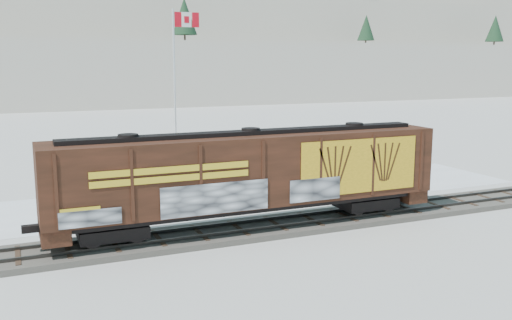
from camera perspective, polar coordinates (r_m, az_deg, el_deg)
name	(u,v)px	position (r m, az deg, el deg)	size (l,w,h in m)	color
ground	(276,229)	(28.92, 1.97, -6.90)	(500.00, 500.00, 0.00)	white
rail_track	(276,226)	(28.88, 1.97, -6.63)	(50.00, 3.40, 0.43)	#59544C
parking_strip	(224,197)	(35.60, -3.21, -3.67)	(40.00, 8.00, 0.03)	white
hillside	(53,38)	(165.33, -19.67, 11.40)	(360.00, 110.00, 93.00)	white
hopper_railcar	(251,172)	(27.65, -0.52, -1.24)	(19.48, 3.06, 4.64)	black
flagpole	(177,118)	(40.28, -7.91, 4.16)	(2.30, 0.90, 11.83)	silver
car_silver	(142,191)	(34.40, -11.29, -3.04)	(1.75, 4.35, 1.48)	#A5A7AC
car_white	(208,187)	(35.23, -4.79, -2.68)	(1.44, 4.12, 1.36)	silver
car_dark	(343,177)	(38.47, 8.70, -1.65)	(1.98, 4.87, 1.41)	black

